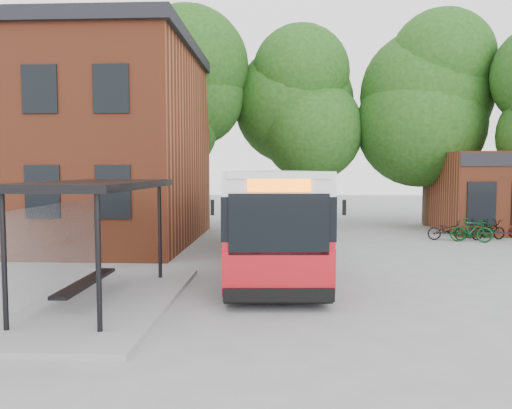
{
  "coord_description": "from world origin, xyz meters",
  "views": [
    {
      "loc": [
        -0.24,
        -12.33,
        3.14
      ],
      "look_at": [
        -1.03,
        3.96,
        2.0
      ],
      "focal_mm": 35.0,
      "sensor_mm": 36.0,
      "label": 1
    }
  ],
  "objects_px": {
    "city_bus": "(270,217)",
    "bicycle_0": "(447,230)",
    "bus_shelter": "(97,242)",
    "bicycle_1": "(471,230)",
    "bicycle_3": "(479,229)",
    "bicycle_2": "(488,230)"
  },
  "relations": [
    {
      "from": "city_bus",
      "to": "bicycle_0",
      "type": "bearing_deg",
      "value": 32.93
    },
    {
      "from": "city_bus",
      "to": "bus_shelter",
      "type": "bearing_deg",
      "value": -128.51
    },
    {
      "from": "city_bus",
      "to": "bicycle_1",
      "type": "height_order",
      "value": "city_bus"
    },
    {
      "from": "bicycle_0",
      "to": "bicycle_3",
      "type": "relative_size",
      "value": 1.17
    },
    {
      "from": "bicycle_2",
      "to": "city_bus",
      "type": "bearing_deg",
      "value": 105.96
    },
    {
      "from": "bicycle_1",
      "to": "bicycle_2",
      "type": "height_order",
      "value": "bicycle_1"
    },
    {
      "from": "city_bus",
      "to": "bicycle_2",
      "type": "bearing_deg",
      "value": 28.09
    },
    {
      "from": "bus_shelter",
      "to": "bicycle_3",
      "type": "xyz_separation_m",
      "value": [
        13.38,
        11.84,
        -1.01
      ]
    },
    {
      "from": "city_bus",
      "to": "bicycle_0",
      "type": "xyz_separation_m",
      "value": [
        7.8,
        5.65,
        -1.1
      ]
    },
    {
      "from": "bicycle_0",
      "to": "bicycle_2",
      "type": "relative_size",
      "value": 1.01
    },
    {
      "from": "bicycle_2",
      "to": "bicycle_3",
      "type": "distance_m",
      "value": 0.57
    },
    {
      "from": "bicycle_0",
      "to": "bicycle_1",
      "type": "bearing_deg",
      "value": -122.21
    },
    {
      "from": "bus_shelter",
      "to": "bicycle_1",
      "type": "distance_m",
      "value": 16.42
    },
    {
      "from": "city_bus",
      "to": "bicycle_2",
      "type": "relative_size",
      "value": 7.18
    },
    {
      "from": "bicycle_0",
      "to": "bicycle_3",
      "type": "distance_m",
      "value": 1.81
    },
    {
      "from": "bicycle_0",
      "to": "city_bus",
      "type": "bearing_deg",
      "value": 128.92
    },
    {
      "from": "city_bus",
      "to": "bicycle_3",
      "type": "relative_size",
      "value": 8.27
    },
    {
      "from": "bus_shelter",
      "to": "bicycle_2",
      "type": "height_order",
      "value": "bus_shelter"
    },
    {
      "from": "bus_shelter",
      "to": "bicycle_3",
      "type": "height_order",
      "value": "bus_shelter"
    },
    {
      "from": "bicycle_3",
      "to": "bicycle_0",
      "type": "bearing_deg",
      "value": 99.52
    },
    {
      "from": "bus_shelter",
      "to": "city_bus",
      "type": "bearing_deg",
      "value": 54.48
    },
    {
      "from": "bicycle_1",
      "to": "bicycle_2",
      "type": "bearing_deg",
      "value": -35.97
    }
  ]
}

